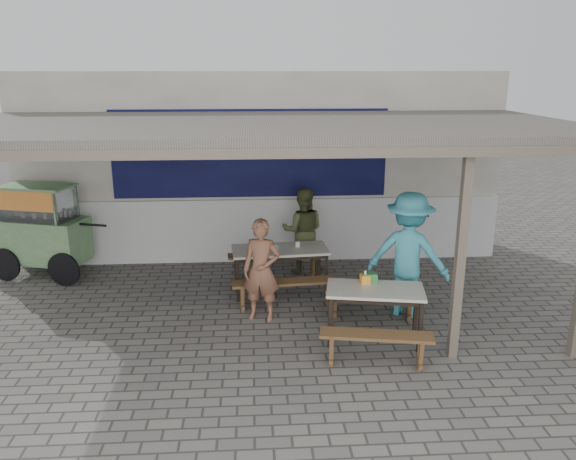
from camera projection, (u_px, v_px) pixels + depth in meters
The scene contains 17 objects.
ground at pixel (267, 329), 7.92m from camera, with size 60.00×60.00×0.00m, color #625E58.
back_wall at pixel (261, 166), 10.88m from camera, with size 9.00×1.28×3.50m.
warung_roof at pixel (264, 129), 8.03m from camera, with size 9.00×4.21×2.81m.
table_left at pixel (280, 253), 9.06m from camera, with size 1.59×0.82×0.75m.
bench_left_street at pixel (286, 287), 8.53m from camera, with size 1.65×0.42×0.45m.
bench_left_wall at pixel (275, 259), 9.78m from camera, with size 1.65×0.42×0.45m.
table_right at pixel (375, 294), 7.42m from camera, with size 1.37×0.87×0.75m.
bench_right_street at pixel (376, 342), 6.84m from camera, with size 1.40×0.52×0.45m.
bench_right_wall at pixel (372, 297), 8.20m from camera, with size 1.40×0.52×0.45m.
vendor_cart at pixel (43, 227), 9.74m from camera, with size 2.10×1.19×1.63m.
patron_street_side at pixel (261, 270), 8.07m from camera, with size 0.55×0.36×1.50m, color brown.
patron_wall_side at pixel (303, 231), 9.95m from camera, with size 0.75×0.59×1.55m, color #484F2B.
patron_right_table at pixel (408, 255), 8.19m from camera, with size 1.20×0.69×1.86m, color #40A2B5.
tissue_box at pixel (365, 279), 7.57m from camera, with size 0.12×0.12×0.12m, color orange.
donation_box at pixel (370, 278), 7.61m from camera, with size 0.20×0.13×0.13m, color #33733D.
condiment_jar at pixel (298, 244), 9.14m from camera, with size 0.07×0.07×0.08m, color silver.
condiment_bowl at pixel (274, 248), 9.02m from camera, with size 0.17×0.17×0.04m, color white.
Camera 1 is at (-0.15, -7.23, 3.55)m, focal length 35.00 mm.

